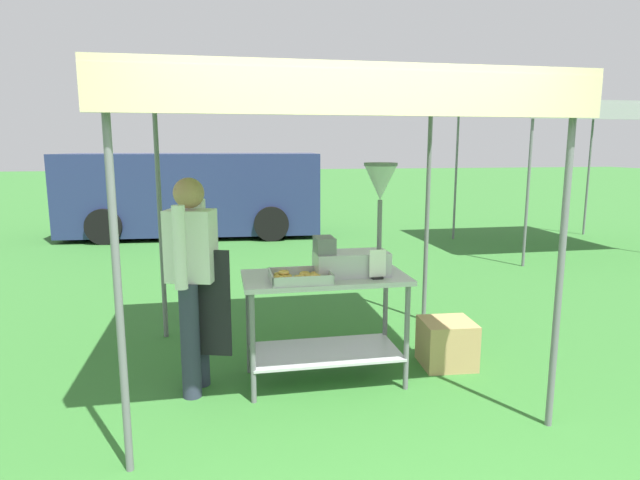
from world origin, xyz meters
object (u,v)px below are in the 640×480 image
van_navy (194,193)px  vendor (193,275)px  menu_sign (378,267)px  supply_crate (447,343)px  donut_tray (299,278)px  stall_canopy (323,97)px  donut_cart (325,305)px  neighbour_tent (570,112)px  donut_fryer (359,235)px

van_navy → vendor: bearing=-87.7°
menu_sign → van_navy: (-1.65, 7.63, -0.07)m
supply_crate → van_navy: 7.74m
donut_tray → vendor: vendor is taller
stall_canopy → van_navy: size_ratio=0.55×
stall_canopy → menu_sign: bearing=-37.8°
donut_cart → vendor: vendor is taller
vendor → neighbour_tent: neighbour_tent is taller
stall_canopy → menu_sign: stall_canopy is taller
menu_sign → donut_cart: bearing=153.2°
stall_canopy → van_navy: (-1.28, 7.35, -1.31)m
donut_tray → van_navy: bearing=98.0°
donut_fryer → supply_crate: 1.27m
donut_cart → donut_tray: size_ratio=2.84×
donut_fryer → neighbour_tent: 6.95m
donut_tray → supply_crate: 1.47m
donut_tray → menu_sign: 0.58m
donut_cart → menu_sign: 0.52m
donut_cart → donut_tray: bearing=-149.0°
donut_tray → donut_cart: bearing=31.0°
vendor → neighbour_tent: size_ratio=0.51×
menu_sign → supply_crate: (0.71, 0.28, -0.75)m
supply_crate → donut_tray: bearing=-169.9°
donut_fryer → menu_sign: 0.29m
donut_fryer → van_navy: donut_fryer is taller
donut_cart → supply_crate: 1.15m
donut_cart → van_navy: (-1.28, 7.44, 0.26)m
menu_sign → van_navy: van_navy is taller
menu_sign → van_navy: bearing=102.2°
supply_crate → neighbour_tent: 6.57m
donut_tray → supply_crate: donut_tray is taller
vendor → menu_sign: bearing=-8.1°
donut_cart → van_navy: van_navy is taller
donut_fryer → menu_sign: bearing=-57.8°
supply_crate → donut_cart: bearing=-174.7°
neighbour_tent → donut_tray: bearing=-139.3°
donut_tray → neighbour_tent: (5.50, 4.74, 1.55)m
donut_cart → vendor: 1.02m
donut_cart → neighbour_tent: 7.24m
donut_cart → supply_crate: size_ratio=2.77×
donut_tray → neighbour_tent: 7.43m
stall_canopy → menu_sign: 1.32m
stall_canopy → neighbour_tent: (5.29, 4.51, 0.24)m
donut_cart → menu_sign: bearing=-26.8°
supply_crate → stall_canopy: bearing=-179.9°
stall_canopy → supply_crate: (1.07, 0.00, -1.99)m
donut_fryer → vendor: donut_fryer is taller
menu_sign → supply_crate: menu_sign is taller
menu_sign → neighbour_tent: size_ratio=0.07×
donut_cart → supply_crate: bearing=5.3°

